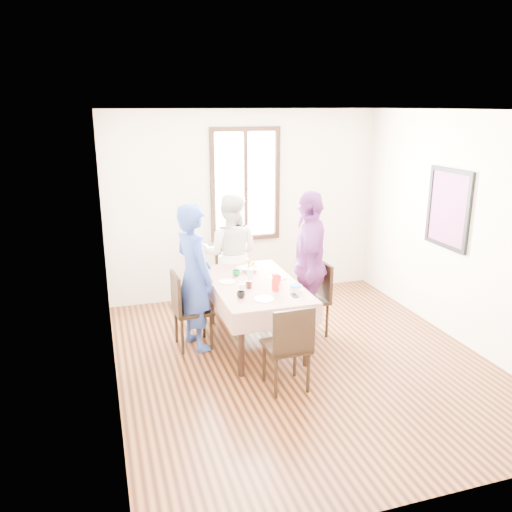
{
  "coord_description": "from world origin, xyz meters",
  "views": [
    {
      "loc": [
        -2.04,
        -4.82,
        2.74
      ],
      "look_at": [
        -0.37,
        0.53,
        1.1
      ],
      "focal_mm": 36.16,
      "sensor_mm": 36.0,
      "label": 1
    }
  ],
  "objects_px": {
    "chair_near": "(286,346)",
    "person_left": "(193,277)",
    "chair_right": "(309,299)",
    "person_far": "(232,254)",
    "chair_left": "(193,310)",
    "chair_far": "(232,280)",
    "dining_table": "(255,314)",
    "person_right": "(309,265)"
  },
  "relations": [
    {
      "from": "person_left",
      "to": "person_right",
      "type": "height_order",
      "value": "person_right"
    },
    {
      "from": "chair_right",
      "to": "person_left",
      "type": "distance_m",
      "value": 1.46
    },
    {
      "from": "dining_table",
      "to": "person_right",
      "type": "relative_size",
      "value": 0.85
    },
    {
      "from": "chair_right",
      "to": "person_far",
      "type": "xyz_separation_m",
      "value": [
        -0.71,
        0.99,
        0.37
      ]
    },
    {
      "from": "chair_right",
      "to": "person_far",
      "type": "height_order",
      "value": "person_far"
    },
    {
      "from": "chair_left",
      "to": "chair_far",
      "type": "height_order",
      "value": "same"
    },
    {
      "from": "chair_left",
      "to": "chair_near",
      "type": "height_order",
      "value": "same"
    },
    {
      "from": "chair_right",
      "to": "chair_far",
      "type": "height_order",
      "value": "same"
    },
    {
      "from": "chair_far",
      "to": "chair_near",
      "type": "bearing_deg",
      "value": 99.07
    },
    {
      "from": "person_far",
      "to": "person_left",
      "type": "bearing_deg",
      "value": 75.03
    },
    {
      "from": "person_right",
      "to": "chair_near",
      "type": "bearing_deg",
      "value": -9.32
    },
    {
      "from": "chair_near",
      "to": "person_far",
      "type": "bearing_deg",
      "value": 88.79
    },
    {
      "from": "chair_near",
      "to": "person_far",
      "type": "relative_size",
      "value": 0.55
    },
    {
      "from": "chair_right",
      "to": "chair_near",
      "type": "height_order",
      "value": "same"
    },
    {
      "from": "chair_right",
      "to": "chair_far",
      "type": "distance_m",
      "value": 1.23
    },
    {
      "from": "chair_right",
      "to": "chair_near",
      "type": "distance_m",
      "value": 1.31
    },
    {
      "from": "chair_near",
      "to": "person_right",
      "type": "distance_m",
      "value": 1.38
    },
    {
      "from": "chair_left",
      "to": "chair_right",
      "type": "height_order",
      "value": "same"
    },
    {
      "from": "person_right",
      "to": "dining_table",
      "type": "bearing_deg",
      "value": -63.23
    },
    {
      "from": "dining_table",
      "to": "person_left",
      "type": "distance_m",
      "value": 0.85
    },
    {
      "from": "chair_left",
      "to": "chair_near",
      "type": "distance_m",
      "value": 1.39
    },
    {
      "from": "chair_left",
      "to": "chair_right",
      "type": "xyz_separation_m",
      "value": [
        1.42,
        -0.1,
        0.0
      ]
    },
    {
      "from": "chair_left",
      "to": "person_far",
      "type": "distance_m",
      "value": 1.2
    },
    {
      "from": "dining_table",
      "to": "person_far",
      "type": "xyz_separation_m",
      "value": [
        0.0,
        1.03,
        0.45
      ]
    },
    {
      "from": "chair_near",
      "to": "person_left",
      "type": "height_order",
      "value": "person_left"
    },
    {
      "from": "dining_table",
      "to": "chair_far",
      "type": "relative_size",
      "value": 1.68
    },
    {
      "from": "chair_right",
      "to": "person_right",
      "type": "distance_m",
      "value": 0.45
    },
    {
      "from": "chair_left",
      "to": "chair_right",
      "type": "relative_size",
      "value": 1.0
    },
    {
      "from": "chair_left",
      "to": "person_far",
      "type": "bearing_deg",
      "value": 138.51
    },
    {
      "from": "chair_near",
      "to": "person_far",
      "type": "height_order",
      "value": "person_far"
    },
    {
      "from": "dining_table",
      "to": "chair_right",
      "type": "xyz_separation_m",
      "value": [
        0.71,
        0.05,
        0.08
      ]
    },
    {
      "from": "chair_far",
      "to": "chair_near",
      "type": "relative_size",
      "value": 1.0
    },
    {
      "from": "person_far",
      "to": "person_right",
      "type": "bearing_deg",
      "value": 147.91
    },
    {
      "from": "chair_near",
      "to": "person_left",
      "type": "xyz_separation_m",
      "value": [
        -0.69,
        1.2,
        0.4
      ]
    },
    {
      "from": "dining_table",
      "to": "chair_near",
      "type": "relative_size",
      "value": 1.68
    },
    {
      "from": "person_far",
      "to": "chair_right",
      "type": "bearing_deg",
      "value": 148.64
    },
    {
      "from": "chair_near",
      "to": "person_left",
      "type": "relative_size",
      "value": 0.53
    },
    {
      "from": "person_left",
      "to": "person_far",
      "type": "height_order",
      "value": "person_left"
    },
    {
      "from": "chair_far",
      "to": "person_left",
      "type": "height_order",
      "value": "person_left"
    },
    {
      "from": "dining_table",
      "to": "chair_right",
      "type": "height_order",
      "value": "chair_right"
    },
    {
      "from": "chair_right",
      "to": "dining_table",
      "type": "bearing_deg",
      "value": 91.34
    },
    {
      "from": "person_far",
      "to": "chair_near",
      "type": "bearing_deg",
      "value": 112.87
    }
  ]
}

